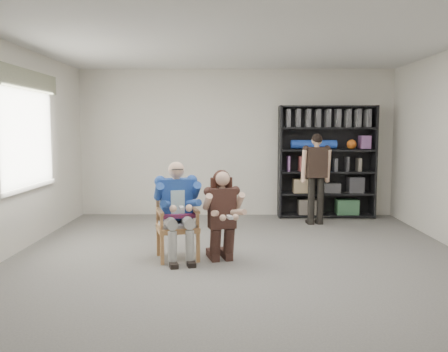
# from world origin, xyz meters

# --- Properties ---
(room_shell) EXTENTS (6.00, 7.00, 2.80)m
(room_shell) POSITION_xyz_m (0.00, 0.00, 1.40)
(room_shell) COLOR silver
(room_shell) RESTS_ON ground
(floor) EXTENTS (6.00, 7.00, 0.01)m
(floor) POSITION_xyz_m (0.00, 0.00, 0.00)
(floor) COLOR #63615D
(floor) RESTS_ON ground
(window_left) EXTENTS (0.16, 2.00, 1.75)m
(window_left) POSITION_xyz_m (-2.95, 1.00, 1.63)
(window_left) COLOR silver
(window_left) RESTS_ON room_shell
(armchair) EXTENTS (0.69, 0.67, 0.97)m
(armchair) POSITION_xyz_m (-0.79, 0.34, 0.49)
(armchair) COLOR #AA6C42
(armchair) RESTS_ON floor
(seated_man) EXTENTS (0.72, 0.88, 1.27)m
(seated_man) POSITION_xyz_m (-0.79, 0.34, 0.63)
(seated_man) COLOR #163698
(seated_man) RESTS_ON floor
(kneeling_woman) EXTENTS (0.67, 0.88, 1.16)m
(kneeling_woman) POSITION_xyz_m (-0.21, 0.22, 0.58)
(kneeling_woman) COLOR #351C18
(kneeling_woman) RESTS_ON floor
(bookshelf) EXTENTS (1.80, 0.38, 2.10)m
(bookshelf) POSITION_xyz_m (1.70, 3.28, 1.05)
(bookshelf) COLOR black
(bookshelf) RESTS_ON floor
(standing_man) EXTENTS (0.53, 0.35, 1.59)m
(standing_man) POSITION_xyz_m (1.38, 2.59, 0.80)
(standing_man) COLOR black
(standing_man) RESTS_ON floor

